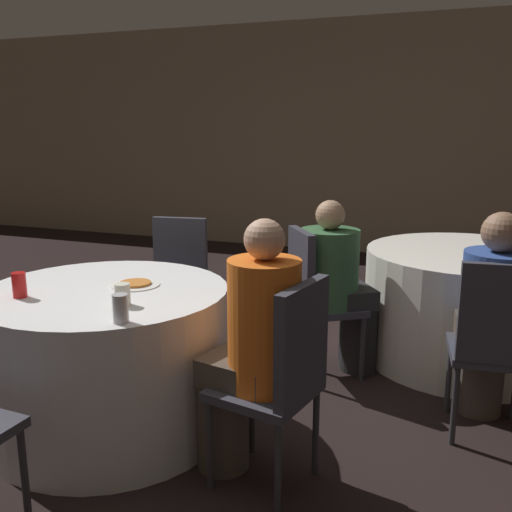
{
  "coord_description": "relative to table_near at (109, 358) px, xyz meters",
  "views": [
    {
      "loc": [
        1.57,
        -2.35,
        1.55
      ],
      "look_at": [
        0.49,
        0.52,
        0.84
      ],
      "focal_mm": 40.0,
      "sensor_mm": 36.0,
      "label": 1
    }
  ],
  "objects": [
    {
      "name": "person_orange_shirt",
      "position": [
        0.85,
        -0.17,
        0.22
      ],
      "size": [
        0.49,
        0.35,
        1.18
      ],
      "rotation": [
        0.0,
        0.0,
        1.37
      ],
      "color": "#4C4238",
      "rests_on": "ground_plane"
    },
    {
      "name": "chair_near_north",
      "position": [
        -0.15,
        1.03,
        0.18
      ],
      "size": [
        0.45,
        0.46,
        0.94
      ],
      "rotation": [
        0.0,
        0.0,
        -3.0
      ],
      "color": "#383842",
      "rests_on": "ground_plane"
    },
    {
      "name": "soda_can_red",
      "position": [
        -0.3,
        -0.26,
        0.43
      ],
      "size": [
        0.07,
        0.07,
        0.12
      ],
      "color": "red",
      "rests_on": "table_near"
    },
    {
      "name": "ground_plane",
      "position": [
        0.11,
        0.04,
        -0.37
      ],
      "size": [
        16.0,
        16.0,
        0.0
      ],
      "primitive_type": "plane",
      "color": "black"
    },
    {
      "name": "pizza_plate_near",
      "position": [
        0.11,
        0.11,
        0.38
      ],
      "size": [
        0.25,
        0.25,
        0.02
      ],
      "color": "white",
      "rests_on": "table_near"
    },
    {
      "name": "table_near",
      "position": [
        0.0,
        0.0,
        0.0
      ],
      "size": [
        1.24,
        1.24,
        0.74
      ],
      "color": "white",
      "rests_on": "ground_plane"
    },
    {
      "name": "table_far",
      "position": [
        1.73,
        1.6,
        -0.0
      ],
      "size": [
        1.36,
        1.36,
        0.74
      ],
      "color": "white",
      "rests_on": "ground_plane"
    },
    {
      "name": "person_blue_shirt",
      "position": [
        1.84,
        0.68,
        0.21
      ],
      "size": [
        0.36,
        0.5,
        1.15
      ],
      "rotation": [
        0.0,
        0.0,
        0.12
      ],
      "color": "#4C4238",
      "rests_on": "ground_plane"
    },
    {
      "name": "chair_near_east",
      "position": [
        1.02,
        -0.21,
        0.18
      ],
      "size": [
        0.47,
        0.47,
        0.94
      ],
      "rotation": [
        0.0,
        0.0,
        1.37
      ],
      "color": "#383842",
      "rests_on": "ground_plane"
    },
    {
      "name": "cup_near",
      "position": [
        0.24,
        -0.19,
        0.42
      ],
      "size": [
        0.07,
        0.07,
        0.1
      ],
      "color": "silver",
      "rests_on": "table_near"
    },
    {
      "name": "chair_far_south",
      "position": [
        1.86,
        0.51,
        0.18
      ],
      "size": [
        0.44,
        0.45,
        0.94
      ],
      "rotation": [
        0.0,
        0.0,
        0.12
      ],
      "color": "#383842",
      "rests_on": "ground_plane"
    },
    {
      "name": "wall_back",
      "position": [
        0.11,
        4.73,
        1.03
      ],
      "size": [
        16.0,
        0.06,
        2.8
      ],
      "color": "gray",
      "rests_on": "ground_plane"
    },
    {
      "name": "soda_can_silver",
      "position": [
        0.36,
        -0.4,
        0.43
      ],
      "size": [
        0.07,
        0.07,
        0.12
      ],
      "color": "silver",
      "rests_on": "table_near"
    },
    {
      "name": "chair_far_southwest",
      "position": [
        0.83,
        0.98,
        0.18
      ],
      "size": [
        0.56,
        0.56,
        0.94
      ],
      "rotation": [
        0.0,
        0.0,
        -0.97
      ],
      "color": "#383842",
      "rests_on": "ground_plane"
    },
    {
      "name": "person_green_jacket",
      "position": [
        0.96,
        1.07,
        0.21
      ],
      "size": [
        0.51,
        0.48,
        1.11
      ],
      "rotation": [
        0.0,
        0.0,
        -0.97
      ],
      "color": "#282828",
      "rests_on": "ground_plane"
    }
  ]
}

